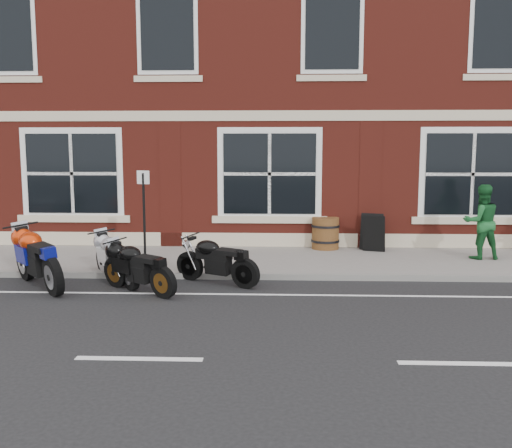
# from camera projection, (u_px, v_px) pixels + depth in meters

# --- Properties ---
(ground) EXTENTS (80.00, 80.00, 0.00)m
(ground) POSITION_uv_depth(u_px,v_px,m) (180.00, 297.00, 10.07)
(ground) COLOR black
(ground) RESTS_ON ground
(sidewalk) EXTENTS (30.00, 3.00, 0.12)m
(sidewalk) POSITION_uv_depth(u_px,v_px,m) (203.00, 260.00, 13.04)
(sidewalk) COLOR slate
(sidewalk) RESTS_ON ground
(kerb) EXTENTS (30.00, 0.16, 0.12)m
(kerb) POSITION_uv_depth(u_px,v_px,m) (192.00, 276.00, 11.47)
(kerb) COLOR slate
(kerb) RESTS_ON ground
(pub_building) EXTENTS (24.00, 12.00, 12.00)m
(pub_building) POSITION_uv_depth(u_px,v_px,m) (229.00, 49.00, 19.68)
(pub_building) COLOR maroon
(pub_building) RESTS_ON ground
(moto_sport_red) EXTENTS (1.63, 1.86, 1.05)m
(moto_sport_red) POSITION_uv_depth(u_px,v_px,m) (39.00, 256.00, 10.72)
(moto_sport_red) COLOR black
(moto_sport_red) RESTS_ON ground
(moto_sport_black) EXTENTS (1.59, 1.21, 0.85)m
(moto_sport_black) POSITION_uv_depth(u_px,v_px,m) (138.00, 266.00, 10.35)
(moto_sport_black) COLOR black
(moto_sport_black) RESTS_ON ground
(moto_sport_silver) EXTENTS (1.28, 1.65, 0.89)m
(moto_sport_silver) POSITION_uv_depth(u_px,v_px,m) (117.00, 257.00, 11.08)
(moto_sport_silver) COLOR black
(moto_sport_silver) RESTS_ON ground
(moto_naked_black) EXTENTS (1.70, 1.05, 0.85)m
(moto_naked_black) POSITION_uv_depth(u_px,v_px,m) (216.00, 259.00, 10.99)
(moto_naked_black) COLOR black
(moto_naked_black) RESTS_ON ground
(pedestrian_right) EXTENTS (0.87, 0.70, 1.69)m
(pedestrian_right) POSITION_uv_depth(u_px,v_px,m) (481.00, 222.00, 12.82)
(pedestrian_right) COLOR #185526
(pedestrian_right) RESTS_ON sidewalk
(a_board_sign) EXTENTS (0.63, 0.52, 0.90)m
(a_board_sign) POSITION_uv_depth(u_px,v_px,m) (372.00, 233.00, 13.83)
(a_board_sign) COLOR black
(a_board_sign) RESTS_ON sidewalk
(barrel_planter) EXTENTS (0.70, 0.70, 0.78)m
(barrel_planter) POSITION_uv_depth(u_px,v_px,m) (325.00, 233.00, 14.15)
(barrel_planter) COLOR #463512
(barrel_planter) RESTS_ON sidewalk
(parking_sign) EXTENTS (0.28, 0.09, 2.02)m
(parking_sign) POSITION_uv_depth(u_px,v_px,m) (144.00, 211.00, 12.13)
(parking_sign) COLOR black
(parking_sign) RESTS_ON sidewalk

